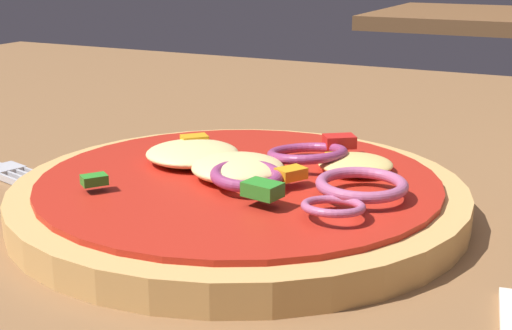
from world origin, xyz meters
TOP-DOWN VIEW (x-y plane):
  - dining_table at (0.00, 0.00)m, footprint 1.42×1.10m
  - pizza at (-0.06, 0.04)m, footprint 0.24×0.24m

SIDE VIEW (x-z plane):
  - dining_table at x=0.00m, z-range 0.00..0.03m
  - pizza at x=-0.06m, z-range 0.03..0.06m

